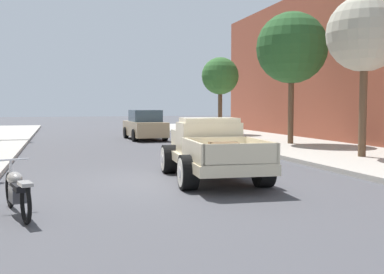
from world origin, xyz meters
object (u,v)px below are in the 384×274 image
(motorcycle_parked, at_px, (17,190))
(street_tree_third, at_px, (220,76))
(street_tree_nearest, at_px, (365,34))
(hotrod_truck_cream, at_px, (209,149))
(car_background_tan, at_px, (145,126))
(street_tree_second, at_px, (292,48))

(motorcycle_parked, height_order, street_tree_third, street_tree_third)
(motorcycle_parked, relative_size, street_tree_nearest, 0.38)
(hotrod_truck_cream, relative_size, street_tree_nearest, 0.92)
(street_tree_nearest, bearing_deg, motorcycle_parked, -153.98)
(hotrod_truck_cream, height_order, car_background_tan, car_background_tan)
(motorcycle_parked, bearing_deg, street_tree_nearest, 26.02)
(motorcycle_parked, height_order, street_tree_nearest, street_tree_nearest)
(hotrod_truck_cream, height_order, street_tree_third, street_tree_third)
(motorcycle_parked, bearing_deg, car_background_tan, 72.77)
(motorcycle_parked, distance_m, street_tree_second, 16.06)
(car_background_tan, bearing_deg, hotrod_truck_cream, -93.35)
(street_tree_nearest, distance_m, street_tree_third, 13.53)
(car_background_tan, distance_m, street_tree_nearest, 13.59)
(motorcycle_parked, xyz_separation_m, street_tree_nearest, (10.73, 5.24, 3.86))
(motorcycle_parked, bearing_deg, street_tree_third, 61.18)
(street_tree_nearest, height_order, street_tree_second, street_tree_second)
(hotrod_truck_cream, distance_m, car_background_tan, 14.16)
(car_background_tan, bearing_deg, motorcycle_parked, -107.23)
(street_tree_second, bearing_deg, street_tree_nearest, -92.94)
(hotrod_truck_cream, bearing_deg, street_tree_nearest, 19.28)
(street_tree_nearest, relative_size, street_tree_third, 1.16)
(street_tree_nearest, bearing_deg, street_tree_second, 87.06)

